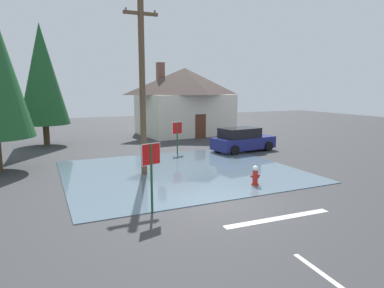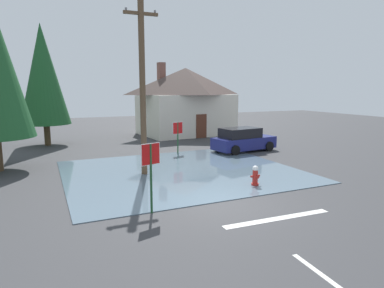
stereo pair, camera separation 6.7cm
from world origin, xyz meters
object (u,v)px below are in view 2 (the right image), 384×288
stop_sign_near (151,164)px  house (186,100)px  utility_pole (143,87)px  fire_hydrant (255,176)px  stop_sign_far (178,131)px  parked_car (243,140)px  pine_tree_mid_left (43,75)px

stop_sign_near → house: size_ratio=0.27×
utility_pole → house: utility_pole is taller
fire_hydrant → house: house is taller
stop_sign_far → stop_sign_near: bearing=-116.7°
utility_pole → fire_hydrant: bearing=-45.2°
fire_hydrant → parked_car: (3.92, 7.10, 0.32)m
stop_sign_near → parked_car: stop_sign_near is taller
fire_hydrant → pine_tree_mid_left: (-7.87, 15.02, 4.67)m
house → parked_car: 9.70m
house → pine_tree_mid_left: (-11.68, -1.50, 2.02)m
house → parked_car: (0.11, -9.42, -2.33)m
house → utility_pole: bearing=-120.9°
house → pine_tree_mid_left: bearing=-172.7°
stop_sign_far → parked_car: stop_sign_far is taller
stop_sign_far → fire_hydrant: bearing=-87.6°
stop_sign_far → house: (4.16, 8.45, 1.64)m
stop_sign_near → pine_tree_mid_left: pine_tree_mid_left is taller
stop_sign_near → utility_pole: 5.81m
pine_tree_mid_left → house: bearing=7.3°
house → pine_tree_mid_left: pine_tree_mid_left is taller
utility_pole → pine_tree_mid_left: 11.95m
stop_sign_near → stop_sign_far: (4.69, 9.34, -0.25)m
utility_pole → stop_sign_far: 6.14m
parked_car → stop_sign_far: bearing=167.3°
stop_sign_near → stop_sign_far: stop_sign_near is taller
fire_hydrant → stop_sign_near: bearing=-165.8°
utility_pole → parked_car: (7.72, 3.29, -3.46)m
parked_car → pine_tree_mid_left: (-11.79, 7.91, 4.36)m
fire_hydrant → parked_car: size_ratio=0.20×
utility_pole → house: (7.61, 12.70, -1.13)m
stop_sign_near → fire_hydrant: bearing=14.2°
utility_pole → parked_car: size_ratio=1.82×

